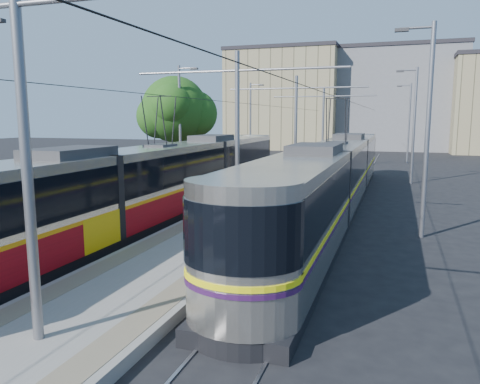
% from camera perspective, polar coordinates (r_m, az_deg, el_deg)
% --- Properties ---
extents(ground, '(160.00, 160.00, 0.00)m').
position_cam_1_polar(ground, '(13.42, -11.62, -10.99)').
color(ground, black).
rests_on(ground, ground).
extents(platform, '(4.00, 50.00, 0.30)m').
position_cam_1_polar(platform, '(28.93, 5.45, 0.20)').
color(platform, gray).
rests_on(platform, ground).
extents(tactile_strip_left, '(0.70, 50.00, 0.01)m').
position_cam_1_polar(tactile_strip_left, '(29.27, 2.69, 0.64)').
color(tactile_strip_left, gray).
rests_on(tactile_strip_left, platform).
extents(tactile_strip_right, '(0.70, 50.00, 0.01)m').
position_cam_1_polar(tactile_strip_right, '(28.62, 8.28, 0.36)').
color(tactile_strip_right, gray).
rests_on(tactile_strip_right, platform).
extents(rails, '(8.71, 70.00, 0.03)m').
position_cam_1_polar(rails, '(28.95, 5.44, -0.06)').
color(rails, gray).
rests_on(rails, ground).
extents(tram_left, '(2.43, 30.67, 5.50)m').
position_cam_1_polar(tram_left, '(21.44, -9.58, 1.25)').
color(tram_left, black).
rests_on(tram_left, ground).
extents(tram_right, '(2.43, 31.62, 5.50)m').
position_cam_1_polar(tram_right, '(23.80, 11.56, 2.31)').
color(tram_right, black).
rests_on(tram_right, ground).
extents(catenary, '(9.20, 70.00, 7.00)m').
position_cam_1_polar(catenary, '(25.83, 4.14, 8.91)').
color(catenary, gray).
rests_on(catenary, platform).
extents(street_lamps, '(15.18, 38.22, 8.00)m').
position_cam_1_polar(street_lamps, '(32.51, 7.17, 8.27)').
color(street_lamps, gray).
rests_on(street_lamps, ground).
extents(shelter, '(0.85, 1.07, 2.08)m').
position_cam_1_polar(shelter, '(23.13, 5.03, 1.10)').
color(shelter, black).
rests_on(shelter, platform).
extents(tree, '(5.17, 4.78, 7.51)m').
position_cam_1_polar(tree, '(34.08, -7.34, 9.80)').
color(tree, '#382314').
rests_on(tree, ground).
extents(building_left, '(16.32, 12.24, 14.72)m').
position_cam_1_polar(building_left, '(72.80, 5.56, 11.15)').
color(building_left, '#9B9069').
rests_on(building_left, ground).
extents(building_centre, '(18.36, 14.28, 14.70)m').
position_cam_1_polar(building_centre, '(74.92, 18.51, 10.67)').
color(building_centre, slate).
rests_on(building_centre, ground).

